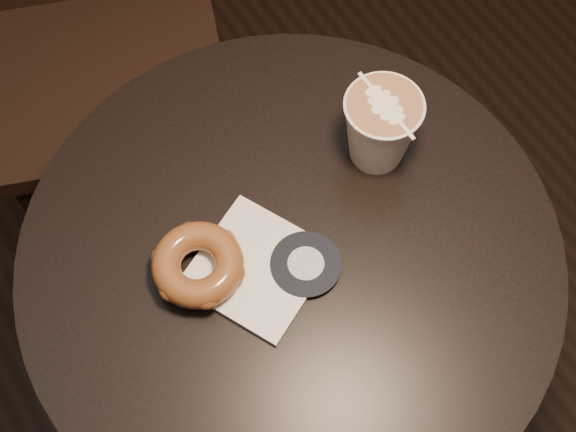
{
  "coord_description": "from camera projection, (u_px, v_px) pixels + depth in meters",
  "views": [
    {
      "loc": [
        -0.22,
        -0.35,
        1.68
      ],
      "look_at": [
        0.01,
        0.03,
        0.79
      ],
      "focal_mm": 50.0,
      "sensor_mm": 36.0,
      "label": 1
    }
  ],
  "objects": [
    {
      "name": "cafe_table",
      "position": [
        290.0,
        306.0,
        1.2
      ],
      "size": [
        0.7,
        0.7,
        0.75
      ],
      "color": "black",
      "rests_on": "ground"
    },
    {
      "name": "doughnut",
      "position": [
        198.0,
        265.0,
        0.98
      ],
      "size": [
        0.11,
        0.11,
        0.04
      ],
      "primitive_type": "torus",
      "color": "brown",
      "rests_on": "pastry_bag"
    },
    {
      "name": "pastry_bag",
      "position": [
        257.0,
        268.0,
        1.0
      ],
      "size": [
        0.2,
        0.2,
        0.01
      ],
      "primitive_type": "cube",
      "rotation": [
        0.0,
        0.0,
        0.46
      ],
      "color": "white",
      "rests_on": "cafe_table"
    },
    {
      "name": "latte_cup",
      "position": [
        380.0,
        129.0,
        1.03
      ],
      "size": [
        0.1,
        0.1,
        0.11
      ],
      "primitive_type": null,
      "color": "white",
      "rests_on": "cafe_table"
    }
  ]
}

